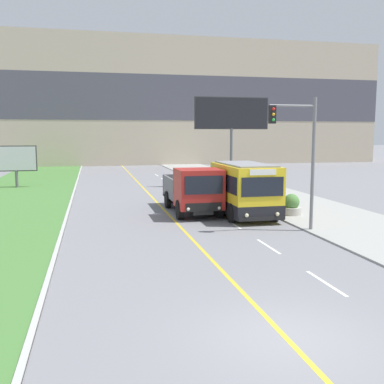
{
  "coord_description": "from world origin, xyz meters",
  "views": [
    {
      "loc": [
        -4.12,
        -8.84,
        4.54
      ],
      "look_at": [
        1.1,
        14.63,
        1.4
      ],
      "focal_mm": 42.0,
      "sensor_mm": 36.0,
      "label": 1
    }
  ],
  "objects": [
    {
      "name": "planter_round_second",
      "position": [
        6.47,
        18.4,
        0.59
      ],
      "size": [
        1.09,
        1.09,
        1.18
      ],
      "color": "#B7B2A8",
      "rests_on": "sidewalk_right"
    },
    {
      "name": "planter_round_far",
      "position": [
        6.35,
        27.42,
        0.61
      ],
      "size": [
        1.24,
        1.24,
        1.24
      ],
      "color": "#B7B2A8",
      "rests_on": "sidewalk_right"
    },
    {
      "name": "billboard_small",
      "position": [
        -10.38,
        31.08,
        2.38
      ],
      "size": [
        3.39,
        0.24,
        3.54
      ],
      "color": "#59595B",
      "rests_on": "ground_plane"
    },
    {
      "name": "billboard_large",
      "position": [
        7.56,
        28.14,
        5.99
      ],
      "size": [
        6.49,
        0.24,
        7.6
      ],
      "color": "#59595B",
      "rests_on": "ground_plane"
    },
    {
      "name": "planter_round_third",
      "position": [
        6.33,
        22.91,
        0.61
      ],
      "size": [
        1.22,
        1.22,
        1.22
      ],
      "color": "#B7B2A8",
      "rests_on": "sidewalk_right"
    },
    {
      "name": "lane_marking_centre",
      "position": [
        0.38,
        2.37,
        0.0
      ],
      "size": [
        2.88,
        140.0,
        0.01
      ],
      "color": "gold",
      "rests_on": "ground_plane"
    },
    {
      "name": "planter_round_near",
      "position": [
        6.57,
        13.89,
        0.58
      ],
      "size": [
        1.1,
        1.1,
        1.15
      ],
      "color": "#B7B2A8",
      "rests_on": "sidewalk_right"
    },
    {
      "name": "ground_plane",
      "position": [
        0.0,
        0.0,
        0.0
      ],
      "size": [
        300.0,
        300.0,
        0.0
      ],
      "primitive_type": "plane",
      "color": "slate"
    },
    {
      "name": "traffic_light_mast",
      "position": [
        5.2,
        10.13,
        3.92
      ],
      "size": [
        2.28,
        0.32,
        6.18
      ],
      "color": "slate",
      "rests_on": "ground_plane"
    },
    {
      "name": "city_bus",
      "position": [
        3.96,
        14.26,
        1.48
      ],
      "size": [
        2.62,
        5.41,
        2.94
      ],
      "color": "yellow",
      "rests_on": "ground_plane"
    },
    {
      "name": "apartment_block_background",
      "position": [
        0.0,
        59.35,
        9.16
      ],
      "size": [
        80.0,
        8.04,
        18.32
      ],
      "color": "#BCAD93",
      "rests_on": "ground_plane"
    },
    {
      "name": "dump_truck",
      "position": [
        1.43,
        15.37,
        1.33
      ],
      "size": [
        2.47,
        6.61,
        2.65
      ],
      "color": "black",
      "rests_on": "ground_plane"
    }
  ]
}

